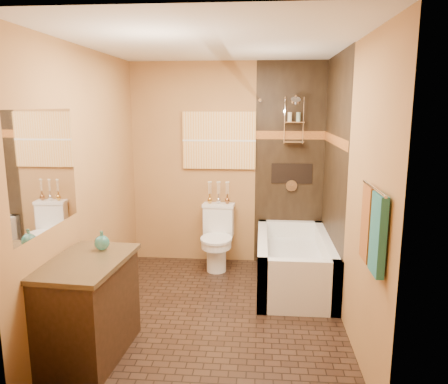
# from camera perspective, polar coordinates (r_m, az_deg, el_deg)

# --- Properties ---
(floor) EXTENTS (3.00, 3.00, 0.00)m
(floor) POSITION_cam_1_polar(r_m,az_deg,el_deg) (4.38, -1.17, -15.55)
(floor) COLOR black
(floor) RESTS_ON ground
(wall_left) EXTENTS (0.02, 3.00, 2.50)m
(wall_left) POSITION_cam_1_polar(r_m,az_deg,el_deg) (4.27, -17.46, 0.95)
(wall_left) COLOR #AC7A42
(wall_left) RESTS_ON floor
(wall_right) EXTENTS (0.02, 3.00, 2.50)m
(wall_right) POSITION_cam_1_polar(r_m,az_deg,el_deg) (4.03, 15.97, 0.44)
(wall_right) COLOR #AC7A42
(wall_right) RESTS_ON floor
(wall_back) EXTENTS (2.40, 0.02, 2.50)m
(wall_back) POSITION_cam_1_polar(r_m,az_deg,el_deg) (5.45, 0.43, 3.61)
(wall_back) COLOR #AC7A42
(wall_back) RESTS_ON floor
(wall_front) EXTENTS (2.40, 0.02, 2.50)m
(wall_front) POSITION_cam_1_polar(r_m,az_deg,el_deg) (2.53, -4.84, -5.49)
(wall_front) COLOR #AC7A42
(wall_front) RESTS_ON floor
(ceiling) EXTENTS (3.00, 3.00, 0.00)m
(ceiling) POSITION_cam_1_polar(r_m,az_deg,el_deg) (3.95, -1.32, 18.88)
(ceiling) COLOR silver
(ceiling) RESTS_ON wall_back
(alcove_tile_back) EXTENTS (0.85, 0.01, 2.50)m
(alcove_tile_back) POSITION_cam_1_polar(r_m,az_deg,el_deg) (5.44, 8.60, 3.46)
(alcove_tile_back) COLOR black
(alcove_tile_back) RESTS_ON wall_back
(alcove_tile_right) EXTENTS (0.01, 1.50, 2.50)m
(alcove_tile_right) POSITION_cam_1_polar(r_m,az_deg,el_deg) (4.76, 14.13, 2.14)
(alcove_tile_right) COLOR black
(alcove_tile_right) RESTS_ON wall_right
(mosaic_band_back) EXTENTS (0.85, 0.01, 0.10)m
(mosaic_band_back) POSITION_cam_1_polar(r_m,az_deg,el_deg) (5.39, 8.73, 7.35)
(mosaic_band_back) COLOR brown
(mosaic_band_back) RESTS_ON alcove_tile_back
(mosaic_band_right) EXTENTS (0.01, 1.50, 0.10)m
(mosaic_band_right) POSITION_cam_1_polar(r_m,az_deg,el_deg) (4.71, 14.23, 6.59)
(mosaic_band_right) COLOR brown
(mosaic_band_right) RESTS_ON alcove_tile_right
(alcove_niche) EXTENTS (0.50, 0.01, 0.25)m
(alcove_niche) POSITION_cam_1_polar(r_m,az_deg,el_deg) (5.45, 8.84, 2.41)
(alcove_niche) COLOR black
(alcove_niche) RESTS_ON alcove_tile_back
(shower_fixtures) EXTENTS (0.24, 0.33, 1.16)m
(shower_fixtures) POSITION_cam_1_polar(r_m,az_deg,el_deg) (5.29, 9.08, 7.76)
(shower_fixtures) COLOR silver
(shower_fixtures) RESTS_ON floor
(curtain_rod) EXTENTS (0.03, 1.55, 0.03)m
(curtain_rod) POSITION_cam_1_polar(r_m,az_deg,el_deg) (4.64, 4.75, 11.76)
(curtain_rod) COLOR silver
(curtain_rod) RESTS_ON wall_back
(towel_bar) EXTENTS (0.02, 0.55, 0.02)m
(towel_bar) POSITION_cam_1_polar(r_m,az_deg,el_deg) (2.98, 19.02, 0.44)
(towel_bar) COLOR silver
(towel_bar) RESTS_ON wall_right
(towel_teal) EXTENTS (0.05, 0.22, 0.52)m
(towel_teal) POSITION_cam_1_polar(r_m,az_deg,el_deg) (2.92, 19.49, -5.26)
(towel_teal) COLOR #206B65
(towel_teal) RESTS_ON towel_bar
(towel_rust) EXTENTS (0.05, 0.22, 0.52)m
(towel_rust) POSITION_cam_1_polar(r_m,az_deg,el_deg) (3.16, 18.32, -3.93)
(towel_rust) COLOR brown
(towel_rust) RESTS_ON towel_bar
(sunset_painting) EXTENTS (0.90, 0.04, 0.70)m
(sunset_painting) POSITION_cam_1_polar(r_m,az_deg,el_deg) (5.41, -0.65, 6.74)
(sunset_painting) COLOR gold
(sunset_painting) RESTS_ON wall_back
(vanity_mirror) EXTENTS (0.01, 1.00, 0.90)m
(vanity_mirror) POSITION_cam_1_polar(r_m,az_deg,el_deg) (3.52, -22.34, 2.62)
(vanity_mirror) COLOR white
(vanity_mirror) RESTS_ON wall_left
(bathtub) EXTENTS (0.80, 1.50, 0.55)m
(bathtub) POSITION_cam_1_polar(r_m,az_deg,el_deg) (4.98, 9.08, -9.55)
(bathtub) COLOR white
(bathtub) RESTS_ON floor
(toilet) EXTENTS (0.40, 0.59, 0.77)m
(toilet) POSITION_cam_1_polar(r_m,az_deg,el_deg) (5.37, -0.88, -5.91)
(toilet) COLOR white
(toilet) RESTS_ON floor
(vanity) EXTENTS (0.62, 0.95, 0.81)m
(vanity) POSITION_cam_1_polar(r_m,az_deg,el_deg) (3.72, -17.32, -14.26)
(vanity) COLOR black
(vanity) RESTS_ON floor
(teal_bottle) EXTENTS (0.13, 0.13, 0.20)m
(teal_bottle) POSITION_cam_1_polar(r_m,az_deg,el_deg) (3.74, -15.67, -6.14)
(teal_bottle) COLOR #27766B
(teal_bottle) RESTS_ON vanity
(bud_vases) EXTENTS (0.28, 0.06, 0.27)m
(bud_vases) POSITION_cam_1_polar(r_m,az_deg,el_deg) (5.41, -0.72, -0.00)
(bud_vases) COLOR gold
(bud_vases) RESTS_ON toilet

